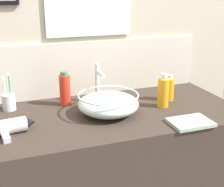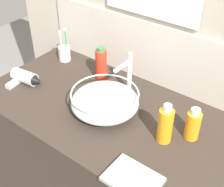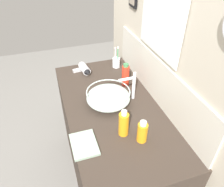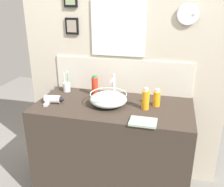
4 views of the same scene
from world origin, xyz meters
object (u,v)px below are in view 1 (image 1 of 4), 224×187
spray_bottle (169,88)px  hand_towel (190,122)px  glass_bowl_sink (108,103)px  soap_dispenser (65,89)px  lotion_bottle (163,92)px  hair_drier (14,126)px  faucet (98,81)px  toothbrush_cup (9,102)px

spray_bottle → hand_towel: (-0.07, -0.33, -0.06)m
glass_bowl_sink → soap_dispenser: soap_dispenser is taller
spray_bottle → lotion_bottle: (-0.08, -0.08, 0.01)m
glass_bowl_sink → hand_towel: 0.41m
hair_drier → spray_bottle: (0.86, 0.16, 0.04)m
hair_drier → hand_towel: hair_drier is taller
spray_bottle → lotion_bottle: lotion_bottle is taller
lotion_bottle → soap_dispenser: soap_dispenser is taller
faucet → lotion_bottle: (0.31, -0.18, -0.04)m
toothbrush_cup → lotion_bottle: bearing=-16.0°
faucet → lotion_bottle: 0.36m
hand_towel → soap_dispenser: bearing=138.6°
hair_drier → soap_dispenser: bearing=43.7°
hair_drier → toothbrush_cup: 0.30m
faucet → hand_towel: size_ratio=1.11×
glass_bowl_sink → lotion_bottle: (0.31, -0.00, 0.03)m
glass_bowl_sink → spray_bottle: bearing=12.0°
glass_bowl_sink → soap_dispenser: 0.27m
hair_drier → hand_towel: size_ratio=0.93×
soap_dispenser → lotion_bottle: bearing=-22.1°
glass_bowl_sink → lotion_bottle: size_ratio=1.69×
toothbrush_cup → soap_dispenser: toothbrush_cup is taller
lotion_bottle → hand_towel: bearing=-86.4°
toothbrush_cup → glass_bowl_sink: bearing=-25.2°
glass_bowl_sink → spray_bottle: 0.40m
hair_drier → hand_towel: bearing=-12.7°
hair_drier → spray_bottle: bearing=10.3°
faucet → lotion_bottle: size_ratio=1.19×
hand_towel → lotion_bottle: bearing=93.6°
spray_bottle → hand_towel: spray_bottle is taller
hair_drier → spray_bottle: size_ratio=1.23×
hair_drier → spray_bottle: 0.87m
glass_bowl_sink → spray_bottle: spray_bottle is taller
faucet → soap_dispenser: faucet is taller
faucet → hair_drier: 0.53m
hand_towel → hair_drier: bearing=167.3°
lotion_bottle → glass_bowl_sink: bearing=179.7°
hair_drier → soap_dispenser: soap_dispenser is taller
hair_drier → lotion_bottle: lotion_bottle is taller
glass_bowl_sink → toothbrush_cup: bearing=154.8°
soap_dispenser → hand_towel: bearing=-41.4°
hair_drier → toothbrush_cup: size_ratio=0.90×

